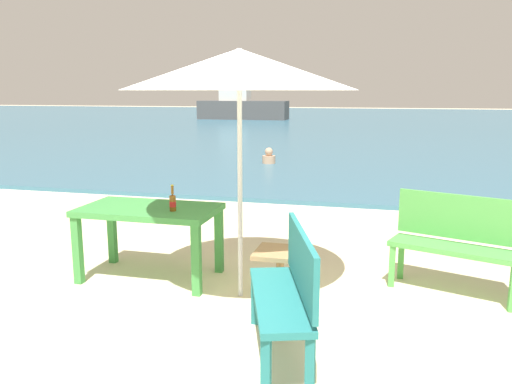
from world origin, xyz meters
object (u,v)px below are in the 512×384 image
Objects in this scene: bench_teal_center at (289,286)px; boat_barge at (242,107)px; picnic_table_green at (149,217)px; patio_umbrella at (239,70)px; beer_bottle_amber at (173,202)px; swimmer_person at (269,157)px; bench_green_left at (457,238)px; side_table_wood at (280,271)px.

boat_barge reaches higher than bench_teal_center.
picnic_table_green is 1.82m from patio_umbrella.
beer_bottle_amber is 0.12× the size of patio_umbrella.
boat_barge reaches higher than swimmer_person.
bench_green_left is at bearing 17.28° from patio_umbrella.
picnic_table_green is at bearing -172.90° from bench_green_left.
patio_umbrella is (1.05, -0.24, 1.47)m from picnic_table_green.
patio_umbrella is 1.98m from bench_teal_center.
beer_bottle_amber is 0.49× the size of side_table_wood.
swimmer_person is 0.07× the size of boat_barge.
beer_bottle_amber is 1.84m from bench_teal_center.
bench_teal_center is at bearing -36.28° from picnic_table_green.
beer_bottle_amber is 0.04× the size of boat_barge.
swimmer_person is at bearing -72.18° from boat_barge.
beer_bottle_amber is at bearing -75.35° from boat_barge.
swimmer_person is 21.69m from boat_barge.
bench_teal_center reaches higher than side_table_wood.
swimmer_person is (-2.35, 9.55, -0.30)m from bench_teal_center.
patio_umbrella is 4.26× the size of side_table_wood.
bench_teal_center is 0.21× the size of boat_barge.
bench_teal_center is at bearing -56.95° from patio_umbrella.
boat_barge is (-8.75, 29.36, 0.51)m from side_table_wood.
swimmer_person is (-2.12, 8.73, -0.11)m from side_table_wood.
patio_umbrella is 30.37m from boat_barge.
swimmer_person is (-3.68, 7.92, -0.30)m from bench_green_left.
boat_barge is at bearing 104.65° from beer_bottle_amber.
patio_umbrella reaches higher than beer_bottle_amber.
beer_bottle_amber reaches higher than picnic_table_green.
patio_umbrella is (0.74, -0.14, 1.26)m from beer_bottle_amber.
bench_teal_center and bench_green_left have the same top height.
boat_barge is (-8.33, 29.17, -1.25)m from patio_umbrella.
bench_teal_center reaches higher than picnic_table_green.
boat_barge is at bearing 105.93° from patio_umbrella.
patio_umbrella reaches higher than swimmer_person.
beer_bottle_amber is 0.21× the size of bench_green_left.
bench_teal_center reaches higher than swimmer_person.
bench_teal_center is 9.84m from swimmer_person.
swimmer_person is at bearing 103.83° from bench_teal_center.
swimmer_person is (-1.69, 8.54, -1.88)m from patio_umbrella.
patio_umbrella reaches higher than boat_barge.
side_table_wood is 1.77m from bench_green_left.
boat_barge reaches higher than picnic_table_green.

